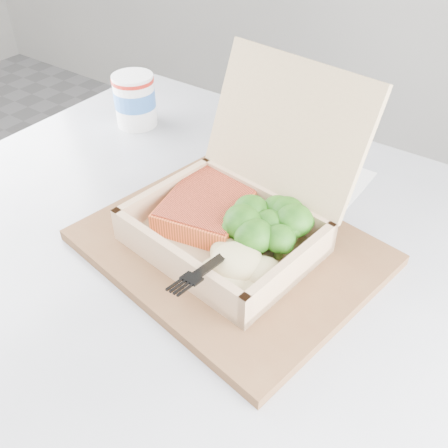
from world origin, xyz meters
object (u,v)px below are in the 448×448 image
Objects in this scene: cafe_table at (177,357)px; serving_tray at (229,247)px; paper_cup at (135,99)px; takeout_container at (244,200)px.

serving_tray is (0.05, 0.06, 0.20)m from cafe_table.
cafe_table is at bearing -40.85° from paper_cup.
cafe_table is 0.21m from serving_tray.
takeout_container is 2.82× the size of paper_cup.
paper_cup is (-0.27, 0.24, 0.24)m from cafe_table.
serving_tray is at bearing -83.12° from takeout_container.
takeout_container is (0.00, 0.03, 0.06)m from serving_tray.
paper_cup is (-0.33, 0.15, -0.01)m from takeout_container.
paper_cup is at bearing 151.15° from serving_tray.
paper_cup reaches higher than cafe_table.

